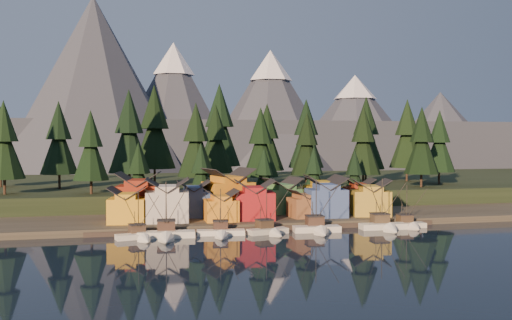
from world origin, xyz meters
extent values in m
plane|color=black|center=(0.00, 0.00, 0.00)|extent=(500.00, 500.00, 0.00)
cube|color=#343025|center=(0.00, 40.00, 0.75)|extent=(400.00, 50.00, 1.50)
cube|color=black|center=(0.00, 90.00, 3.00)|extent=(420.00, 100.00, 6.00)
cube|color=#41372E|center=(0.00, 16.50, 0.50)|extent=(80.00, 4.00, 1.00)
cube|color=#454D59|center=(0.00, 240.00, 15.00)|extent=(560.00, 160.00, 30.00)
cone|color=#454D59|center=(-45.00, 180.00, 45.00)|extent=(100.00, 100.00, 90.00)
cone|color=#454D59|center=(-5.00, 198.00, 36.00)|extent=(80.00, 80.00, 72.00)
cone|color=white|center=(-5.00, 198.00, 63.36)|extent=(22.40, 22.40, 17.28)
cone|color=#454D59|center=(45.00, 186.00, 34.00)|extent=(84.00, 84.00, 68.00)
cone|color=white|center=(45.00, 186.00, 59.84)|extent=(23.52, 23.52, 16.32)
cone|color=#454D59|center=(100.00, 202.00, 29.00)|extent=(92.00, 92.00, 58.00)
cone|color=white|center=(100.00, 202.00, 51.04)|extent=(25.76, 25.76, 13.92)
cone|color=#454D59|center=(160.00, 210.00, 25.00)|extent=(88.00, 88.00, 50.00)
cube|color=white|center=(-28.72, 10.68, 0.33)|extent=(9.89, 4.90, 1.51)
cone|color=white|center=(-27.54, 5.60, 0.33)|extent=(3.49, 3.80, 2.83)
cube|color=black|center=(-28.72, 10.68, -0.24)|extent=(10.13, 5.00, 0.33)
cube|color=#4F3A2A|center=(-29.11, 12.37, 1.79)|extent=(3.58, 3.43, 1.70)
cube|color=#272424|center=(-29.11, 12.37, 2.73)|extent=(3.80, 3.66, 0.19)
cylinder|color=black|center=(-28.85, 11.25, 5.28)|extent=(0.17, 0.17, 8.48)
cylinder|color=black|center=(-29.55, 14.29, 3.11)|extent=(0.13, 0.13, 4.15)
cube|color=silver|center=(-23.23, 10.89, 0.40)|extent=(12.09, 4.37, 1.83)
cone|color=silver|center=(-23.75, 4.41, 0.40)|extent=(3.74, 4.31, 3.43)
cube|color=black|center=(-23.23, 10.89, -0.29)|extent=(12.39, 4.45, 0.40)
cube|color=#453025|center=(-23.05, 13.05, 2.17)|extent=(3.92, 3.71, 2.06)
cube|color=#272424|center=(-23.05, 13.05, 3.31)|extent=(4.17, 3.96, 0.23)
cylinder|color=black|center=(-23.17, 11.61, 6.40)|extent=(0.21, 0.21, 10.29)
cylinder|color=black|center=(-22.85, 15.50, 3.77)|extent=(0.16, 0.16, 5.03)
cube|color=white|center=(-11.69, 11.30, 0.34)|extent=(10.48, 4.23, 1.56)
cone|color=white|center=(-12.43, 5.77, 0.34)|extent=(3.35, 3.83, 2.92)
cube|color=black|center=(-11.69, 11.30, -0.24)|extent=(10.73, 4.31, 0.34)
cube|color=#412C22|center=(-11.45, 13.15, 1.85)|extent=(3.47, 3.30, 1.75)
cube|color=#272424|center=(-11.45, 13.15, 2.82)|extent=(3.69, 3.52, 0.19)
cylinder|color=black|center=(-11.61, 11.92, 5.45)|extent=(0.18, 0.18, 8.75)
cylinder|color=black|center=(-11.17, 15.24, 3.21)|extent=(0.14, 0.14, 4.28)
cube|color=beige|center=(-1.53, 10.66, 0.35)|extent=(9.28, 4.85, 1.58)
cone|color=beige|center=(-0.45, 5.93, 0.35)|extent=(3.56, 3.60, 2.96)
cube|color=black|center=(-1.53, 10.66, -0.25)|extent=(9.50, 4.94, 0.35)
cube|color=#433323|center=(-1.88, 12.24, 1.87)|extent=(3.73, 3.59, 1.78)
cube|color=#272424|center=(-1.88, 12.24, 2.86)|extent=(3.97, 3.82, 0.20)
cylinder|color=black|center=(-1.65, 11.19, 5.53)|extent=(0.18, 0.18, 8.88)
cylinder|color=black|center=(-2.29, 14.03, 3.26)|extent=(0.14, 0.14, 4.34)
cube|color=silver|center=(9.60, 10.61, 0.40)|extent=(10.59, 4.36, 1.83)
cone|color=silver|center=(9.08, 4.98, 0.40)|extent=(3.73, 3.82, 3.42)
cube|color=black|center=(9.60, 10.61, -0.29)|extent=(10.84, 4.44, 0.40)
cube|color=#4A3427|center=(9.78, 12.49, 2.17)|extent=(3.95, 3.75, 2.05)
cube|color=#272424|center=(9.78, 12.49, 3.31)|extent=(4.20, 4.00, 0.23)
cylinder|color=black|center=(9.66, 11.24, 6.39)|extent=(0.21, 0.21, 10.27)
cylinder|color=black|center=(9.97, 14.62, 3.77)|extent=(0.16, 0.16, 5.02)
cube|color=silver|center=(25.58, 10.91, 0.40)|extent=(10.73, 3.98, 1.81)
cone|color=silver|center=(25.26, 5.13, 0.40)|extent=(3.60, 3.79, 3.40)
cube|color=black|center=(25.58, 10.91, -0.28)|extent=(10.99, 4.05, 0.40)
cube|color=brown|center=(25.69, 12.84, 2.15)|extent=(3.81, 3.60, 2.04)
cube|color=#272424|center=(25.69, 12.84, 3.29)|extent=(4.05, 3.84, 0.23)
cylinder|color=black|center=(25.62, 11.56, 6.35)|extent=(0.20, 0.20, 10.20)
cylinder|color=black|center=(25.81, 15.03, 3.74)|extent=(0.16, 0.16, 4.99)
cube|color=beige|center=(32.20, 11.87, 0.34)|extent=(8.36, 3.26, 1.55)
cone|color=beige|center=(32.00, 7.35, 0.34)|extent=(3.02, 2.94, 2.91)
cube|color=black|center=(32.20, 11.87, -0.24)|extent=(8.57, 3.31, 0.34)
cube|color=#4A3927|center=(32.26, 13.37, 1.84)|extent=(3.22, 3.04, 1.74)
cube|color=#272424|center=(32.26, 13.37, 2.81)|extent=(3.42, 3.24, 0.19)
cylinder|color=black|center=(32.22, 12.37, 5.42)|extent=(0.17, 0.17, 8.72)
cylinder|color=black|center=(32.34, 15.08, 3.20)|extent=(0.14, 0.14, 4.26)
cube|color=gold|center=(-30.94, 23.57, 4.31)|extent=(9.13, 8.28, 5.61)
cube|color=gold|center=(-30.94, 23.57, 7.67)|extent=(5.48, 7.59, 1.15)
cube|color=beige|center=(-21.93, 23.78, 4.98)|extent=(10.44, 9.48, 6.96)
cube|color=beige|center=(-21.93, 23.78, 9.12)|extent=(6.11, 8.88, 1.35)
cube|color=orange|center=(-9.79, 21.90, 3.97)|extent=(7.52, 7.03, 4.94)
cube|color=orange|center=(-9.79, 21.90, 6.95)|extent=(4.18, 6.84, 1.04)
cube|color=maroon|center=(-1.64, 23.10, 4.73)|extent=(10.08, 9.15, 6.45)
cube|color=maroon|center=(-1.64, 23.10, 8.58)|extent=(5.98, 8.47, 1.29)
cube|color=brown|center=(10.81, 23.54, 3.85)|extent=(7.14, 7.14, 4.70)
cube|color=brown|center=(10.81, 23.54, 6.66)|extent=(4.18, 6.75, 0.93)
cube|color=#3B538C|center=(16.47, 23.31, 4.89)|extent=(9.87, 8.56, 6.78)
cube|color=#3B538C|center=(16.47, 23.31, 8.91)|extent=(5.73, 8.02, 1.29)
cube|color=gold|center=(27.99, 22.95, 4.59)|extent=(10.64, 9.83, 6.18)
cube|color=gold|center=(27.99, 22.95, 8.30)|extent=(6.68, 8.69, 1.26)
cube|color=maroon|center=(-28.22, 32.29, 5.40)|extent=(11.35, 10.43, 7.80)
cube|color=maroon|center=(-28.22, 32.29, 9.99)|extent=(6.87, 9.52, 1.41)
cube|color=#364E80|center=(-15.15, 31.01, 4.68)|extent=(8.25, 7.79, 6.35)
cube|color=#364E80|center=(-15.15, 31.01, 8.39)|extent=(4.73, 7.43, 1.10)
cube|color=#C47D1B|center=(-6.13, 32.70, 5.60)|extent=(12.82, 11.61, 8.20)
cube|color=#C47D1B|center=(-6.13, 32.70, 10.45)|extent=(7.99, 10.27, 1.54)
cube|color=#437B44|center=(7.59, 32.23, 4.64)|extent=(10.28, 9.08, 6.29)
cube|color=#437B44|center=(7.59, 32.23, 8.40)|extent=(6.33, 8.08, 1.25)
cube|color=gold|center=(18.83, 32.48, 4.91)|extent=(9.64, 8.79, 6.83)
cube|color=gold|center=(18.83, 32.48, 8.93)|extent=(5.70, 8.17, 1.23)
cube|color=maroon|center=(29.81, 34.04, 4.54)|extent=(8.73, 8.36, 6.09)
cube|color=maroon|center=(29.81, 34.04, 8.10)|extent=(5.40, 7.56, 1.05)
cylinder|color=#332319|center=(-62.00, 52.00, 8.17)|extent=(0.70, 0.70, 4.34)
cone|color=black|center=(-62.00, 52.00, 17.56)|extent=(10.60, 10.60, 14.93)
cone|color=black|center=(-62.00, 52.00, 25.27)|extent=(7.23, 7.23, 10.84)
cylinder|color=#332319|center=(-50.00, 68.00, 8.26)|extent=(0.70, 0.70, 4.52)
cone|color=black|center=(-50.00, 68.00, 18.05)|extent=(11.05, 11.05, 15.57)
cone|color=black|center=(-50.00, 68.00, 26.09)|extent=(7.53, 7.53, 11.30)
cylinder|color=#332319|center=(-40.00, 48.00, 7.95)|extent=(0.70, 0.70, 3.89)
cone|color=black|center=(-40.00, 48.00, 16.39)|extent=(9.52, 9.52, 13.41)
cone|color=black|center=(-40.00, 48.00, 23.31)|extent=(6.49, 6.49, 9.74)
cylinder|color=#332319|center=(-30.00, 60.00, 8.54)|extent=(0.70, 0.70, 5.07)
cone|color=black|center=(-30.00, 60.00, 19.53)|extent=(12.40, 12.40, 17.47)
cone|color=black|center=(-30.00, 60.00, 28.55)|extent=(8.45, 8.45, 12.68)
cylinder|color=#332319|center=(-22.00, 75.00, 8.79)|extent=(0.70, 0.70, 5.58)
cone|color=black|center=(-22.00, 75.00, 20.88)|extent=(13.64, 13.64, 19.22)
cone|color=black|center=(-22.00, 75.00, 30.80)|extent=(9.30, 9.30, 13.95)
cylinder|color=#332319|center=(-12.00, 50.00, 8.17)|extent=(0.70, 0.70, 4.34)
cone|color=black|center=(-12.00, 50.00, 17.56)|extent=(10.60, 10.60, 14.93)
cone|color=black|center=(-12.00, 50.00, 25.27)|extent=(7.23, 7.23, 10.84)
cylinder|color=#332319|center=(-4.00, 65.00, 8.22)|extent=(0.70, 0.70, 4.45)
cone|color=black|center=(-4.00, 65.00, 17.86)|extent=(10.87, 10.87, 15.32)
cone|color=black|center=(-4.00, 65.00, 25.77)|extent=(7.41, 7.41, 11.12)
cylinder|color=#332319|center=(6.00, 48.00, 8.06)|extent=(0.70, 0.70, 4.13)
cone|color=black|center=(6.00, 48.00, 17.00)|extent=(10.09, 10.09, 14.21)
cone|color=black|center=(6.00, 48.00, 24.34)|extent=(6.88, 6.88, 10.32)
cylinder|color=#332319|center=(14.00, 72.00, 8.30)|extent=(0.70, 0.70, 4.60)
cone|color=black|center=(14.00, 72.00, 18.27)|extent=(11.25, 11.25, 15.85)
cone|color=black|center=(14.00, 72.00, 26.46)|extent=(7.67, 7.67, 11.51)
cylinder|color=#332319|center=(22.00, 55.00, 7.99)|extent=(0.70, 0.70, 3.98)
cone|color=black|center=(22.00, 55.00, 16.62)|extent=(9.73, 9.73, 13.72)
cone|color=black|center=(22.00, 55.00, 23.70)|extent=(6.64, 6.64, 9.96)
cylinder|color=#332319|center=(30.00, 80.00, 8.50)|extent=(0.70, 0.70, 5.01)
cone|color=black|center=(30.00, 80.00, 19.35)|extent=(12.24, 12.24, 17.24)
cone|color=black|center=(30.00, 80.00, 28.25)|extent=(8.34, 8.34, 12.52)
cylinder|color=#332319|center=(38.00, 50.00, 8.14)|extent=(0.70, 0.70, 4.28)
cone|color=black|center=(38.00, 50.00, 17.41)|extent=(10.46, 10.46, 14.74)
cone|color=black|center=(38.00, 50.00, 25.02)|extent=(7.13, 7.13, 10.70)
cylinder|color=#332319|center=(46.00, 66.00, 8.51)|extent=(0.70, 0.70, 5.02)
cone|color=black|center=(46.00, 66.00, 19.38)|extent=(12.27, 12.27, 17.29)
cone|color=black|center=(46.00, 66.00, 28.31)|extent=(8.36, 8.36, 12.55)
cylinder|color=#332319|center=(56.00, 48.00, 8.14)|extent=(0.70, 0.70, 4.28)
cone|color=black|center=(56.00, 48.00, 17.42)|extent=(10.47, 10.47, 14.75)
cone|color=black|center=(56.00, 48.00, 25.03)|extent=(7.14, 7.14, 10.71)
cylinder|color=#332319|center=(64.00, 72.00, 8.50)|extent=(0.70, 0.70, 4.99)
cone|color=black|center=(64.00, 72.00, 19.31)|extent=(12.20, 12.20, 17.19)
cone|color=black|center=(64.00, 72.00, 28.18)|extent=(8.32, 8.32, 12.48)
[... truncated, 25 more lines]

